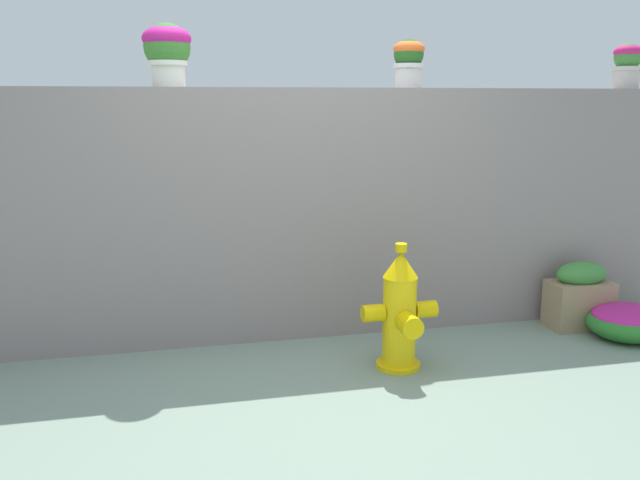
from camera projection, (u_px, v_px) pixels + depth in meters
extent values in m
plane|color=gray|center=(335.00, 406.00, 3.57)|extent=(24.00, 24.00, 0.00)
cube|color=gray|center=(292.00, 213.00, 4.60)|extent=(5.91, 0.41, 1.73)
cylinder|color=silver|center=(168.00, 74.00, 4.23)|extent=(0.21, 0.21, 0.17)
cylinder|color=silver|center=(168.00, 63.00, 4.21)|extent=(0.25, 0.25, 0.03)
sphere|color=#347229|center=(167.00, 47.00, 4.19)|extent=(0.30, 0.30, 0.30)
ellipsoid|color=#AF1977|center=(167.00, 38.00, 4.18)|extent=(0.31, 0.31, 0.16)
cylinder|color=beige|center=(408.00, 76.00, 4.59)|extent=(0.19, 0.19, 0.17)
cylinder|color=beige|center=(408.00, 66.00, 4.58)|extent=(0.22, 0.22, 0.03)
sphere|color=#23561E|center=(409.00, 54.00, 4.56)|extent=(0.21, 0.21, 0.21)
ellipsoid|color=orange|center=(409.00, 49.00, 4.55)|extent=(0.22, 0.22, 0.12)
cylinder|color=beige|center=(626.00, 78.00, 4.98)|extent=(0.20, 0.20, 0.17)
cylinder|color=beige|center=(627.00, 69.00, 4.96)|extent=(0.23, 0.23, 0.03)
sphere|color=#418338|center=(628.00, 57.00, 4.95)|extent=(0.20, 0.20, 0.20)
ellipsoid|color=#CA226C|center=(628.00, 52.00, 4.94)|extent=(0.21, 0.21, 0.11)
cylinder|color=yellow|center=(398.00, 364.00, 4.11)|extent=(0.28, 0.28, 0.03)
cylinder|color=yellow|center=(399.00, 323.00, 4.05)|extent=(0.21, 0.21, 0.59)
cone|color=#E0B805|center=(401.00, 264.00, 3.97)|extent=(0.22, 0.22, 0.16)
cylinder|color=#E0B805|center=(401.00, 248.00, 3.95)|extent=(0.07, 0.07, 0.05)
cylinder|color=#E0B805|center=(373.00, 313.00, 4.00)|extent=(0.13, 0.11, 0.11)
cylinder|color=#E0B805|center=(425.00, 309.00, 4.07)|extent=(0.13, 0.11, 0.11)
cylinder|color=#E0B805|center=(409.00, 325.00, 3.87)|extent=(0.13, 0.15, 0.13)
ellipsoid|color=#297129|center=(628.00, 323.00, 4.59)|extent=(0.58, 0.52, 0.25)
ellipsoid|color=#B0227D|center=(629.00, 315.00, 4.58)|extent=(0.52, 0.46, 0.14)
cube|color=#907958|center=(579.00, 304.00, 4.80)|extent=(0.46, 0.26, 0.35)
ellipsoid|color=#3A7D36|center=(582.00, 274.00, 4.75)|extent=(0.39, 0.22, 0.18)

